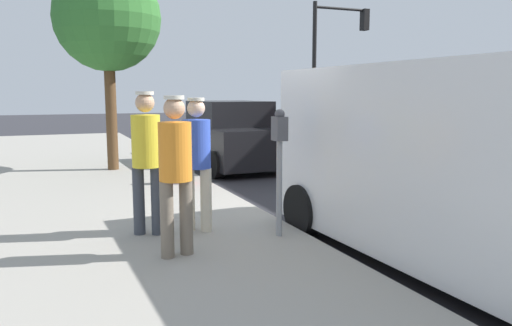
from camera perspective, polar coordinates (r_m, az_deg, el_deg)
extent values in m
plane|color=#2D2D33|center=(7.40, 9.71, -6.65)|extent=(80.00, 80.00, 0.00)
cube|color=#9E998E|center=(6.30, -18.64, -8.88)|extent=(5.00, 32.00, 0.15)
cylinder|color=gray|center=(5.97, 2.66, -2.93)|extent=(0.07, 0.07, 1.15)
cube|color=#4C4C51|center=(5.88, 2.70, 3.92)|extent=(0.14, 0.18, 0.28)
sphere|color=#47474C|center=(5.87, 2.71, 5.58)|extent=(0.12, 0.12, 0.12)
cylinder|color=#726656|center=(5.29, -10.10, -6.40)|extent=(0.14, 0.14, 0.81)
cylinder|color=#726656|center=(5.38, -7.95, -6.10)|extent=(0.14, 0.14, 0.81)
cylinder|color=orange|center=(5.21, -9.19, 1.30)|extent=(0.34, 0.34, 0.61)
sphere|color=tan|center=(5.18, -9.30, 6.17)|extent=(0.22, 0.22, 0.22)
cylinder|color=silver|center=(5.17, -9.32, 7.38)|extent=(0.21, 0.21, 0.04)
cylinder|color=beige|center=(6.29, -7.62, -4.11)|extent=(0.14, 0.14, 0.79)
cylinder|color=beige|center=(6.22, -5.70, -4.21)|extent=(0.14, 0.14, 0.79)
cylinder|color=blue|center=(6.14, -6.77, 2.16)|extent=(0.34, 0.34, 0.59)
sphere|color=beige|center=(6.11, -6.84, 6.21)|extent=(0.21, 0.21, 0.21)
cylinder|color=silver|center=(6.11, -6.86, 7.21)|extent=(0.20, 0.20, 0.04)
cylinder|color=#383D47|center=(6.22, -13.19, -4.20)|extent=(0.14, 0.14, 0.83)
cylinder|color=#383D47|center=(6.17, -11.22, -4.25)|extent=(0.14, 0.14, 0.83)
cylinder|color=yellow|center=(6.09, -12.41, 2.45)|extent=(0.34, 0.34, 0.62)
sphere|color=tan|center=(6.06, -12.54, 6.72)|extent=(0.22, 0.22, 0.22)
cylinder|color=silver|center=(6.06, -12.57, 7.78)|extent=(0.21, 0.21, 0.04)
cube|color=white|center=(5.44, 25.23, -0.05)|extent=(2.14, 5.25, 1.96)
cube|color=black|center=(7.23, 10.48, 5.53)|extent=(1.84, 0.13, 0.88)
cylinder|color=black|center=(6.55, 5.35, -5.42)|extent=(0.24, 0.69, 0.68)
cylinder|color=black|center=(7.66, 17.83, -3.81)|extent=(0.24, 0.69, 0.68)
cube|color=black|center=(12.71, -3.45, 2.37)|extent=(1.98, 4.47, 0.89)
cube|color=black|center=(12.46, -3.11, 5.68)|extent=(1.68, 2.04, 0.60)
cylinder|color=black|center=(14.03, -9.19, 1.55)|extent=(0.24, 0.61, 0.60)
cylinder|color=black|center=(14.59, -2.67, 1.89)|extent=(0.24, 0.61, 0.60)
cylinder|color=black|center=(10.92, -4.47, -0.21)|extent=(0.24, 0.61, 0.60)
cylinder|color=black|center=(11.62, 3.50, 0.30)|extent=(0.24, 0.61, 0.60)
cylinder|color=black|center=(19.28, 6.62, 10.18)|extent=(0.16, 0.16, 5.20)
cylinder|color=black|center=(20.12, 9.85, 16.90)|extent=(2.40, 0.10, 0.10)
cube|color=black|center=(20.62, 12.26, 15.64)|extent=(0.24, 0.32, 0.80)
sphere|color=red|center=(20.79, 12.00, 16.27)|extent=(0.17, 0.17, 0.17)
sphere|color=yellow|center=(20.76, 11.98, 15.59)|extent=(0.17, 0.17, 0.17)
sphere|color=green|center=(20.73, 11.96, 14.91)|extent=(0.17, 0.17, 0.17)
cylinder|color=brown|center=(11.57, -16.15, 5.44)|extent=(0.24, 0.24, 2.50)
sphere|color=#377B33|center=(11.67, -16.56, 15.55)|extent=(2.29, 2.29, 2.29)
cylinder|color=red|center=(9.56, -7.84, -0.22)|extent=(0.24, 0.24, 0.70)
sphere|color=red|center=(9.51, -7.89, 2.22)|extent=(0.20, 0.20, 0.20)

